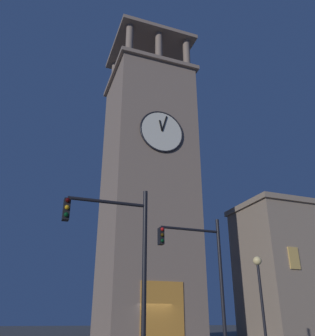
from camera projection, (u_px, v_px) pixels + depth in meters
clocktower at (148, 186)px, 31.34m from camera, size 7.75×7.70×30.95m
traffic_signal_near at (202, 263)px, 15.72m from camera, size 3.09×0.41×5.88m
traffic_signal_mid at (119, 245)px, 11.97m from camera, size 2.99×0.41×5.85m
street_lamp at (260, 283)px, 17.70m from camera, size 0.44×0.44×4.49m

